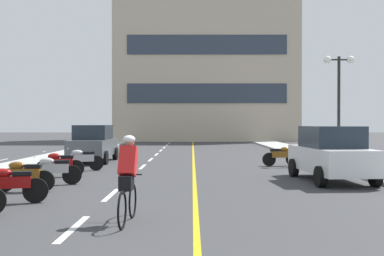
% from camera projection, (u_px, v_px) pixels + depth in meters
% --- Properties ---
extents(ground_plane, '(140.00, 140.00, 0.00)m').
position_uv_depth(ground_plane, '(187.00, 161.00, 23.55)').
color(ground_plane, '#38383A').
extents(curb_left, '(2.40, 72.00, 0.12)m').
position_uv_depth(curb_left, '(61.00, 156.00, 26.53)').
color(curb_left, '#A8A8A3').
rests_on(curb_left, ground).
extents(curb_right, '(2.40, 72.00, 0.12)m').
position_uv_depth(curb_right, '(315.00, 156.00, 26.57)').
color(curb_right, '#A8A8A3').
rests_on(curb_right, ground).
extents(lane_dash_1, '(0.14, 2.20, 0.01)m').
position_uv_depth(lane_dash_1, '(72.00, 228.00, 8.55)').
color(lane_dash_1, silver).
rests_on(lane_dash_1, ground).
extents(lane_dash_2, '(0.14, 2.20, 0.01)m').
position_uv_depth(lane_dash_2, '(110.00, 195.00, 12.55)').
color(lane_dash_2, silver).
rests_on(lane_dash_2, ground).
extents(lane_dash_3, '(0.14, 2.20, 0.01)m').
position_uv_depth(lane_dash_3, '(129.00, 177.00, 16.55)').
color(lane_dash_3, silver).
rests_on(lane_dash_3, ground).
extents(lane_dash_4, '(0.14, 2.20, 0.01)m').
position_uv_depth(lane_dash_4, '(141.00, 167.00, 20.55)').
color(lane_dash_4, silver).
rests_on(lane_dash_4, ground).
extents(lane_dash_5, '(0.14, 2.20, 0.01)m').
position_uv_depth(lane_dash_5, '(149.00, 160.00, 24.55)').
color(lane_dash_5, silver).
rests_on(lane_dash_5, ground).
extents(lane_dash_6, '(0.14, 2.20, 0.01)m').
position_uv_depth(lane_dash_6, '(155.00, 154.00, 28.55)').
color(lane_dash_6, silver).
rests_on(lane_dash_6, ground).
extents(lane_dash_7, '(0.14, 2.20, 0.01)m').
position_uv_depth(lane_dash_7, '(160.00, 151.00, 32.55)').
color(lane_dash_7, silver).
rests_on(lane_dash_7, ground).
extents(lane_dash_8, '(0.14, 2.20, 0.01)m').
position_uv_depth(lane_dash_8, '(163.00, 147.00, 36.55)').
color(lane_dash_8, silver).
rests_on(lane_dash_8, ground).
extents(lane_dash_9, '(0.14, 2.20, 0.01)m').
position_uv_depth(lane_dash_9, '(166.00, 145.00, 40.55)').
color(lane_dash_9, silver).
rests_on(lane_dash_9, ground).
extents(lane_dash_10, '(0.14, 2.20, 0.01)m').
position_uv_depth(lane_dash_10, '(168.00, 143.00, 44.55)').
color(lane_dash_10, silver).
rests_on(lane_dash_10, ground).
extents(lane_dash_11, '(0.14, 2.20, 0.01)m').
position_uv_depth(lane_dash_11, '(170.00, 141.00, 48.55)').
color(lane_dash_11, silver).
rests_on(lane_dash_11, ground).
extents(centre_line_yellow, '(0.12, 66.00, 0.01)m').
position_uv_depth(centre_line_yellow, '(192.00, 157.00, 26.55)').
color(centre_line_yellow, gold).
rests_on(centre_line_yellow, ground).
extents(office_building, '(19.26, 9.26, 16.42)m').
position_uv_depth(office_building, '(204.00, 66.00, 52.03)').
color(office_building, '#BCAD93').
rests_on(office_building, ground).
extents(street_lamp_mid, '(1.46, 0.36, 4.99)m').
position_uv_depth(street_lamp_mid, '(338.00, 84.00, 22.25)').
color(street_lamp_mid, black).
rests_on(street_lamp_mid, curb_right).
extents(parked_car_near, '(2.16, 4.31, 1.82)m').
position_uv_depth(parked_car_near, '(330.00, 154.00, 15.49)').
color(parked_car_near, black).
rests_on(parked_car_near, ground).
extents(parked_car_mid, '(1.94, 4.21, 1.82)m').
position_uv_depth(parked_car_mid, '(92.00, 143.00, 23.06)').
color(parked_car_mid, black).
rests_on(parked_car_mid, ground).
extents(motorcycle_3, '(1.67, 0.68, 0.92)m').
position_uv_depth(motorcycle_3, '(9.00, 184.00, 11.15)').
color(motorcycle_3, black).
rests_on(motorcycle_3, ground).
extents(motorcycle_4, '(1.70, 0.60, 0.92)m').
position_uv_depth(motorcycle_4, '(22.00, 175.00, 13.06)').
color(motorcycle_4, black).
rests_on(motorcycle_4, ground).
extents(motorcycle_5, '(1.68, 0.66, 0.92)m').
position_uv_depth(motorcycle_5, '(52.00, 170.00, 14.52)').
color(motorcycle_5, black).
rests_on(motorcycle_5, ground).
extents(motorcycle_6, '(1.69, 0.60, 0.92)m').
position_uv_depth(motorcycle_6, '(58.00, 164.00, 16.69)').
color(motorcycle_6, black).
rests_on(motorcycle_6, ground).
extents(motorcycle_7, '(1.65, 0.76, 0.92)m').
position_uv_depth(motorcycle_7, '(81.00, 159.00, 18.78)').
color(motorcycle_7, black).
rests_on(motorcycle_7, ground).
extents(motorcycle_8, '(1.69, 0.62, 0.92)m').
position_uv_depth(motorcycle_8, '(280.00, 155.00, 20.97)').
color(motorcycle_8, black).
rests_on(motorcycle_8, ground).
extents(cyclist_rider, '(0.42, 1.77, 1.71)m').
position_uv_depth(cyclist_rider, '(126.00, 177.00, 9.02)').
color(cyclist_rider, black).
rests_on(cyclist_rider, ground).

